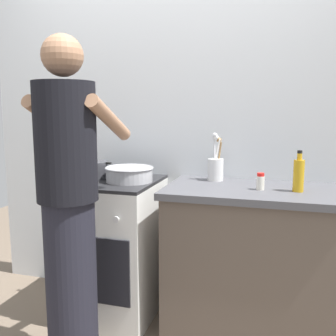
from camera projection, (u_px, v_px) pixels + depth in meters
The scene contains 10 objects.
ground at pixel (155, 331), 2.32m from camera, with size 6.00×6.00×0.00m, color #6B5B4C.
back_wall at pixel (205, 124), 2.55m from camera, with size 3.20×0.10×2.50m.
countertop at pixel (250, 262), 2.24m from camera, with size 1.00×0.60×0.90m.
stove_range at pixel (111, 247), 2.49m from camera, with size 0.60×0.62×0.90m.
pot at pixel (92, 170), 2.48m from camera, with size 0.28×0.21×0.11m.
mixing_bowl at pixel (129, 173), 2.36m from camera, with size 0.31×0.31×0.09m.
utensil_crock at pixel (216, 167), 2.39m from camera, with size 0.10×0.10×0.31m.
spice_bottle at pixel (260, 182), 2.11m from camera, with size 0.04×0.04×0.10m.
oil_bottle at pixel (299, 175), 2.06m from camera, with size 0.06×0.06×0.23m.
person at pixel (69, 208), 1.89m from camera, with size 0.41×0.50×1.70m.
Camera 1 is at (0.68, -2.03, 1.34)m, focal length 40.19 mm.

